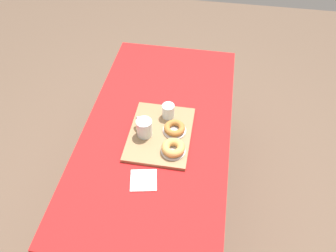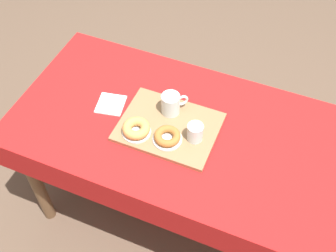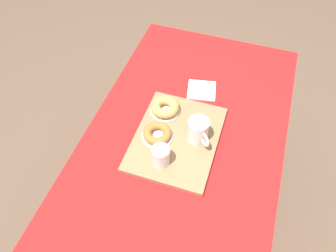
% 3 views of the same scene
% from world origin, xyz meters
% --- Properties ---
extents(ground_plane, '(6.00, 6.00, 0.00)m').
position_xyz_m(ground_plane, '(0.00, 0.00, 0.00)').
color(ground_plane, brown).
extents(dining_table, '(1.54, 0.80, 0.77)m').
position_xyz_m(dining_table, '(0.00, 0.00, 0.66)').
color(dining_table, red).
rests_on(dining_table, ground).
extents(serving_tray, '(0.43, 0.33, 0.02)m').
position_xyz_m(serving_tray, '(0.05, 0.03, 0.78)').
color(serving_tray, olive).
rests_on(serving_tray, dining_table).
extents(tea_mug_left, '(0.11, 0.10, 0.10)m').
position_xyz_m(tea_mug_left, '(0.08, -0.05, 0.84)').
color(tea_mug_left, silver).
rests_on(tea_mug_left, serving_tray).
extents(water_glass_near, '(0.07, 0.07, 0.08)m').
position_xyz_m(water_glass_near, '(-0.08, 0.05, 0.83)').
color(water_glass_near, silver).
rests_on(water_glass_near, serving_tray).
extents(donut_plate_left, '(0.13, 0.13, 0.01)m').
position_xyz_m(donut_plate_left, '(0.03, 0.10, 0.79)').
color(donut_plate_left, silver).
rests_on(donut_plate_left, serving_tray).
extents(sugar_donut_left, '(0.11, 0.11, 0.03)m').
position_xyz_m(sugar_donut_left, '(0.03, 0.10, 0.81)').
color(sugar_donut_left, '#A3662D').
rests_on(sugar_donut_left, donut_plate_left).
extents(donut_plate_right, '(0.13, 0.13, 0.01)m').
position_xyz_m(donut_plate_right, '(0.17, 0.11, 0.79)').
color(donut_plate_right, silver).
rests_on(donut_plate_right, serving_tray).
extents(sugar_donut_right, '(0.12, 0.12, 0.04)m').
position_xyz_m(sugar_donut_right, '(0.17, 0.11, 0.82)').
color(sugar_donut_right, tan).
rests_on(sugar_donut_right, donut_plate_right).
extents(paper_napkin, '(0.15, 0.15, 0.01)m').
position_xyz_m(paper_napkin, '(0.36, 0.00, 0.77)').
color(paper_napkin, white).
rests_on(paper_napkin, dining_table).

